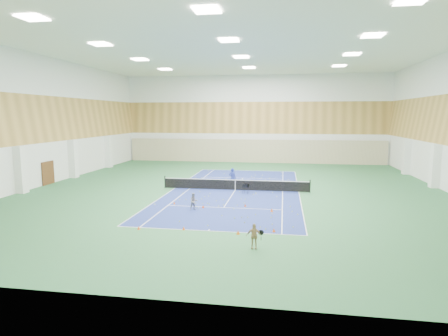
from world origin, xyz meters
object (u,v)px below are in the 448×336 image
object	(u,v)px
child_court	(194,201)
child_apron	(254,236)
ball_cart	(246,189)
coach	(232,178)
tennis_net	(235,184)

from	to	relation	value
child_court	child_apron	xyz separation A→B (m)	(4.71, -6.94, 0.04)
ball_cart	child_apron	bearing A→B (deg)	-68.14
coach	child_apron	distance (m)	15.55
ball_cart	tennis_net	bearing A→B (deg)	145.39
coach	ball_cart	xyz separation A→B (m)	(1.44, -2.17, -0.50)
tennis_net	ball_cart	distance (m)	1.62
coach	child_court	bearing A→B (deg)	93.69
tennis_net	child_apron	distance (m)	14.54
child_apron	ball_cart	world-z (taller)	child_apron
child_court	child_apron	distance (m)	8.39
child_apron	coach	bearing A→B (deg)	98.19
child_court	ball_cart	world-z (taller)	child_court
child_court	ball_cart	bearing A→B (deg)	32.38
coach	child_apron	world-z (taller)	coach
child_apron	child_court	bearing A→B (deg)	120.71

